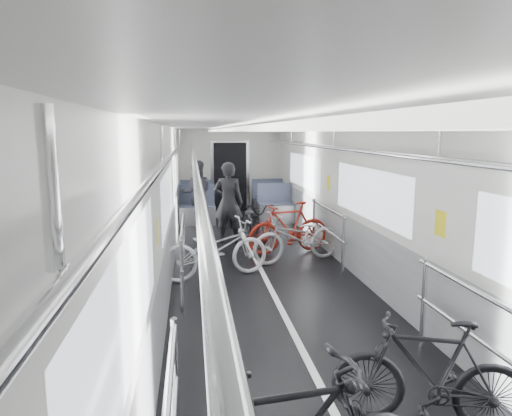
{
  "coord_description": "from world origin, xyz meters",
  "views": [
    {
      "loc": [
        -1.13,
        -6.41,
        2.31
      ],
      "look_at": [
        0.0,
        1.55,
        0.97
      ],
      "focal_mm": 32.0,
      "sensor_mm": 36.0,
      "label": 1
    }
  ],
  "objects": [
    {
      "name": "car_shell",
      "position": [
        0.0,
        1.78,
        1.13
      ],
      "size": [
        3.02,
        14.01,
        2.41
      ],
      "color": "black",
      "rests_on": "ground"
    },
    {
      "name": "bike_right_mid",
      "position": [
        0.73,
        1.36,
        0.45
      ],
      "size": [
        1.82,
        1.05,
        0.91
      ],
      "primitive_type": "imported",
      "rotation": [
        0.0,
        0.0,
        -1.3
      ],
      "color": "#A5A6AA",
      "rests_on": "floor"
    },
    {
      "name": "person_standing",
      "position": [
        -0.38,
        3.0,
        0.85
      ],
      "size": [
        0.69,
        0.53,
        1.7
      ],
      "primitive_type": "imported",
      "rotation": [
        0.0,
        0.0,
        2.93
      ],
      "color": "black",
      "rests_on": "floor"
    },
    {
      "name": "bike_aisle",
      "position": [
        0.15,
        2.9,
        0.44
      ],
      "size": [
        0.78,
        1.72,
        0.87
      ],
      "primitive_type": "imported",
      "rotation": [
        0.0,
        0.0,
        0.12
      ],
      "color": "black",
      "rests_on": "floor"
    },
    {
      "name": "bike_left_far",
      "position": [
        -0.79,
        0.66,
        0.47
      ],
      "size": [
        1.88,
        1.09,
        0.94
      ],
      "primitive_type": "imported",
      "rotation": [
        0.0,
        0.0,
        1.85
      ],
      "color": "silver",
      "rests_on": "floor"
    },
    {
      "name": "bike_right_near",
      "position": [
        0.67,
        -3.34,
        0.45
      ],
      "size": [
        1.56,
        0.91,
        0.91
      ],
      "primitive_type": "imported",
      "rotation": [
        0.0,
        0.0,
        -1.92
      ],
      "color": "black",
      "rests_on": "floor"
    },
    {
      "name": "bike_right_far",
      "position": [
        0.69,
        1.96,
        0.5
      ],
      "size": [
        1.72,
        0.82,
        1.0
      ],
      "primitive_type": "imported",
      "rotation": [
        0.0,
        0.0,
        -1.35
      ],
      "color": "maroon",
      "rests_on": "floor"
    },
    {
      "name": "person_seated",
      "position": [
        -1.01,
        4.96,
        0.81
      ],
      "size": [
        0.81,
        0.65,
        1.62
      ],
      "primitive_type": "imported",
      "rotation": [
        0.0,
        0.0,
        3.19
      ],
      "color": "#28272E",
      "rests_on": "floor"
    }
  ]
}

